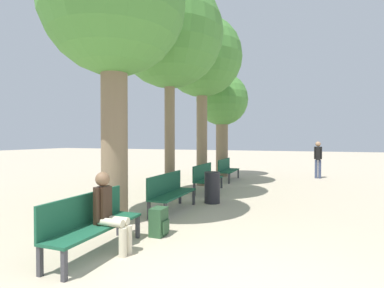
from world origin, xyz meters
TOP-DOWN VIEW (x-y plane):
  - bench_row_0 at (-2.07, 0.70)m, footprint 0.48×1.78m
  - bench_row_1 at (-2.07, 3.49)m, footprint 0.48×1.78m
  - bench_row_2 at (-2.07, 6.28)m, footprint 0.48×1.78m
  - bench_row_3 at (-2.07, 9.07)m, footprint 0.48×1.78m
  - tree_row_0 at (-2.62, 2.09)m, footprint 2.85×2.85m
  - tree_row_1 at (-2.62, 4.69)m, footprint 3.00×3.00m
  - tree_row_2 at (-2.62, 7.50)m, footprint 2.95×2.95m
  - tree_row_3 at (-2.62, 10.35)m, footprint 2.36×2.36m
  - person_seated at (-1.83, 0.82)m, footprint 0.57×0.32m
  - backpack at (-1.48, 1.78)m, footprint 0.28×0.32m
  - pedestrian_near at (1.47, 11.05)m, footprint 0.32×0.22m
  - trash_bin at (-1.38, 4.69)m, footprint 0.41×0.41m

SIDE VIEW (x-z plane):
  - backpack at x=-1.48m, z-range 0.00..0.49m
  - trash_bin at x=-1.38m, z-range 0.00..0.83m
  - bench_row_0 at x=-2.07m, z-range 0.06..0.94m
  - bench_row_1 at x=-2.07m, z-range 0.06..0.94m
  - bench_row_2 at x=-2.07m, z-range 0.06..0.94m
  - bench_row_3 at x=-2.07m, z-range 0.06..0.94m
  - person_seated at x=-1.83m, z-range 0.04..1.25m
  - pedestrian_near at x=1.47m, z-range 0.12..1.71m
  - tree_row_3 at x=-2.62m, z-range 1.04..5.72m
  - tree_row_0 at x=-2.62m, z-range 1.38..7.21m
  - tree_row_1 at x=-2.62m, z-range 1.54..7.68m
  - tree_row_2 at x=-2.62m, z-range 1.56..7.76m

